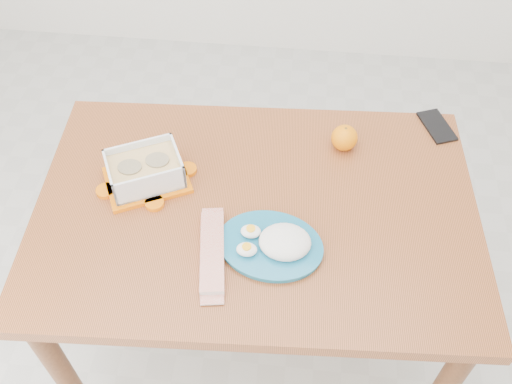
# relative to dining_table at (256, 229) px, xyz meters

# --- Properties ---
(ground) EXTENTS (3.50, 3.50, 0.00)m
(ground) POSITION_rel_dining_table_xyz_m (-0.08, -0.02, -0.65)
(ground) COLOR #B7B7B2
(ground) RESTS_ON ground
(dining_table) EXTENTS (1.22, 0.85, 0.75)m
(dining_table) POSITION_rel_dining_table_xyz_m (0.00, 0.00, 0.00)
(dining_table) COLOR #A1512D
(dining_table) RESTS_ON ground
(food_container) EXTENTS (0.27, 0.24, 0.09)m
(food_container) POSITION_rel_dining_table_xyz_m (-0.31, 0.05, 0.15)
(food_container) COLOR orange
(food_container) RESTS_ON dining_table
(orange_fruit) EXTENTS (0.08, 0.08, 0.08)m
(orange_fruit) POSITION_rel_dining_table_xyz_m (0.23, 0.25, 0.14)
(orange_fruit) COLOR orange
(orange_fruit) RESTS_ON dining_table
(rice_plate) EXTENTS (0.30, 0.30, 0.07)m
(rice_plate) POSITION_rel_dining_table_xyz_m (0.06, -0.13, 0.12)
(rice_plate) COLOR #1A6B8F
(rice_plate) RESTS_ON dining_table
(candy_bar) EXTENTS (0.09, 0.24, 0.02)m
(candy_bar) POSITION_rel_dining_table_xyz_m (-0.09, -0.16, 0.11)
(candy_bar) COLOR red
(candy_bar) RESTS_ON dining_table
(smartphone) EXTENTS (0.11, 0.15, 0.01)m
(smartphone) POSITION_rel_dining_table_xyz_m (0.50, 0.36, 0.11)
(smartphone) COLOR black
(smartphone) RESTS_ON dining_table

